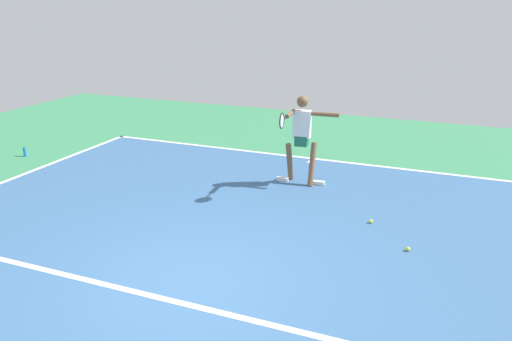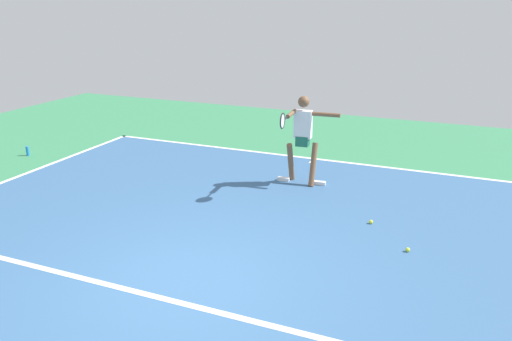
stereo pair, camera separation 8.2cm
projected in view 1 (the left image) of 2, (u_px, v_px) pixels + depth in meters
ground_plane at (188, 283)px, 6.66m from camera, size 21.76×21.76×0.00m
court_surface at (188, 282)px, 6.66m from camera, size 10.84×11.91×0.00m
court_line_baseline_near at (313, 159)px, 11.85m from camera, size 10.84×0.10×0.01m
court_line_service at (169, 300)px, 6.27m from camera, size 8.13×0.10×0.01m
court_line_centre_mark at (311, 161)px, 11.67m from camera, size 0.10×0.30×0.01m
tennis_player at (302, 134)px, 9.95m from camera, size 1.21×1.27×1.78m
tennis_ball_centre_court at (408, 249)px, 7.49m from camera, size 0.07×0.07×0.07m
tennis_ball_far_corner at (371, 221)px, 8.42m from camera, size 0.07×0.07×0.07m
water_bottle at (25, 152)px, 12.01m from camera, size 0.07×0.07×0.22m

